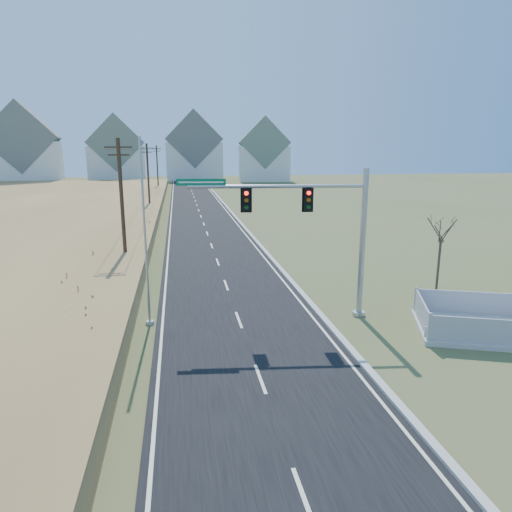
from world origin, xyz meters
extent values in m
plane|color=#4C5B2C|center=(0.00, 0.00, 0.00)|extent=(260.00, 260.00, 0.00)
cube|color=black|center=(0.00, 50.00, 0.03)|extent=(8.00, 180.00, 0.06)
cube|color=#B2AFA8|center=(4.15, 50.00, 0.09)|extent=(0.30, 180.00, 0.18)
cylinder|color=#422D1E|center=(-6.50, 15.00, 4.50)|extent=(0.26, 0.26, 9.00)
cube|color=#422D1E|center=(-6.50, 15.00, 8.40)|extent=(1.80, 0.10, 0.10)
cube|color=#422D1E|center=(-6.50, 15.00, 7.90)|extent=(1.40, 0.10, 0.10)
cylinder|color=#422D1E|center=(-6.50, 45.00, 4.50)|extent=(0.26, 0.26, 9.00)
cube|color=#422D1E|center=(-6.50, 45.00, 8.40)|extent=(1.80, 0.10, 0.10)
cube|color=#422D1E|center=(-6.50, 45.00, 7.90)|extent=(1.40, 0.10, 0.10)
cylinder|color=#422D1E|center=(-6.50, 75.00, 4.50)|extent=(0.26, 0.26, 9.00)
cube|color=#422D1E|center=(-6.50, 75.00, 8.40)|extent=(1.80, 0.10, 0.10)
cube|color=#422D1E|center=(-6.50, 75.00, 7.90)|extent=(1.40, 0.10, 0.10)
cube|color=silver|center=(-38.00, 100.00, 5.00)|extent=(17.38, 13.12, 10.00)
cube|color=slate|center=(-38.00, 100.00, 10.90)|extent=(17.69, 13.38, 16.29)
cube|color=silver|center=(-18.00, 108.00, 4.50)|extent=(14.66, 10.95, 9.00)
cube|color=slate|center=(-18.00, 108.00, 9.90)|extent=(14.93, 11.17, 14.26)
cube|color=silver|center=(2.00, 112.00, 5.00)|extent=(15.00, 10.00, 10.00)
cube|color=slate|center=(2.00, 112.00, 10.90)|extent=(15.27, 10.20, 15.27)
cube|color=silver|center=(20.00, 104.00, 4.50)|extent=(13.87, 10.31, 9.00)
cube|color=slate|center=(20.00, 104.00, 9.90)|extent=(14.12, 10.51, 13.24)
cylinder|color=#9EA0A5|center=(6.13, 3.74, 0.11)|extent=(0.63, 0.63, 0.21)
cylinder|color=#9EA0A5|center=(6.13, 3.74, 3.70)|extent=(0.27, 0.27, 7.40)
cylinder|color=#9EA0A5|center=(1.93, 4.22, 6.55)|extent=(8.42, 1.13, 0.17)
cube|color=black|center=(3.40, 4.05, 5.93)|extent=(0.37, 0.32, 1.05)
cube|color=black|center=(0.46, 4.39, 5.93)|extent=(0.37, 0.32, 1.05)
cube|color=#055F3B|center=(-1.64, 4.63, 6.77)|extent=(2.32, 0.30, 0.32)
cube|color=#B7B5AD|center=(11.06, 0.60, 0.12)|extent=(7.11, 5.98, 0.23)
cube|color=#9E9FA3|center=(10.39, -1.20, 0.81)|extent=(5.43, 2.06, 1.15)
cube|color=#9E9FA3|center=(11.72, 2.40, 0.81)|extent=(5.43, 2.06, 1.15)
cube|color=#9E9FA3|center=(8.35, 1.59, 0.81)|extent=(1.40, 3.63, 1.15)
cube|color=white|center=(8.00, 0.22, 0.35)|extent=(0.54, 0.09, 0.66)
cube|color=red|center=(8.00, 0.19, 0.35)|extent=(0.43, 0.05, 0.19)
cylinder|color=#B7B5AD|center=(-4.30, 4.29, 0.09)|extent=(0.40, 0.40, 0.18)
cylinder|color=#9EA0A5|center=(-4.30, 4.29, 4.41)|extent=(0.11, 0.11, 8.82)
cylinder|color=#4C3F33|center=(12.26, 6.82, 1.57)|extent=(0.14, 0.14, 3.14)
camera|label=1|loc=(-2.72, -17.01, 8.27)|focal=32.00mm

